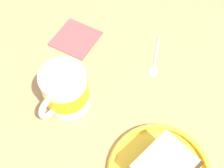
# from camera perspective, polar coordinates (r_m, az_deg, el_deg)

# --- Properties ---
(ground_plane) EXTENTS (1.45, 1.45, 0.03)m
(ground_plane) POSITION_cam_1_polar(r_m,az_deg,el_deg) (0.55, 2.05, -10.68)
(ground_plane) COLOR tan
(tea_mug) EXTENTS (0.09, 0.11, 0.10)m
(tea_mug) POSITION_cam_1_polar(r_m,az_deg,el_deg) (0.53, -9.62, -1.21)
(tea_mug) COLOR white
(tea_mug) RESTS_ON ground_plane
(teaspoon) EXTENTS (0.06, 0.11, 0.01)m
(teaspoon) POSITION_cam_1_polar(r_m,az_deg,el_deg) (0.62, 8.73, 4.01)
(teaspoon) COLOR silver
(teaspoon) RESTS_ON ground_plane
(folded_napkin) EXTENTS (0.11, 0.11, 0.01)m
(folded_napkin) POSITION_cam_1_polar(r_m,az_deg,el_deg) (0.66, -7.53, 9.38)
(folded_napkin) COLOR #B24C4C
(folded_napkin) RESTS_ON ground_plane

